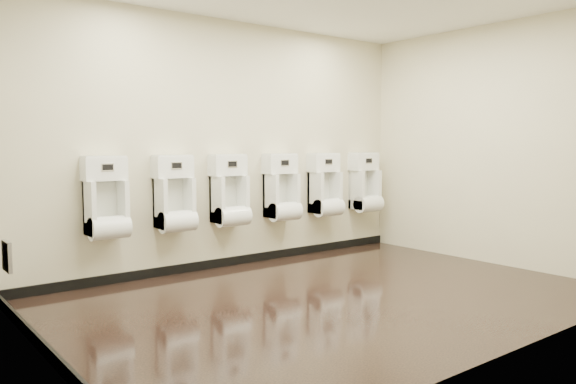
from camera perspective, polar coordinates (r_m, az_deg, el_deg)
name	(u,v)px	position (r m, az deg, el deg)	size (l,w,h in m)	color
ground	(333,297)	(5.27, 4.60, -10.61)	(5.00, 3.50, 0.00)	black
back_wall	(230,145)	(6.47, -5.88, 4.80)	(5.00, 0.02, 2.80)	beige
front_wall	(516,145)	(3.97, 22.12, 4.45)	(5.00, 0.02, 2.80)	beige
left_wall	(40,145)	(3.85, -23.92, 4.39)	(0.02, 3.50, 2.80)	beige
right_wall	(491,145)	(7.01, 19.96, 4.54)	(0.02, 3.50, 2.80)	beige
tile_overlay_left	(40,145)	(3.85, -23.85, 4.39)	(0.01, 3.50, 2.80)	silver
skirting_back	(232,261)	(6.60, -5.72, -7.00)	(5.00, 0.02, 0.10)	black
skirting_left	(49,354)	(4.09, -23.08, -14.89)	(0.02, 3.50, 0.10)	black
access_panel	(7,256)	(5.11, -26.66, -5.85)	(0.04, 0.25, 0.25)	#9E9EA3
urinal_0	(106,204)	(5.71, -17.96, -1.16)	(0.42, 0.32, 0.79)	white
urinal_1	(175,199)	(6.00, -11.43, -0.74)	(0.42, 0.32, 0.79)	white
urinal_2	(230,196)	(6.33, -5.92, -0.39)	(0.42, 0.32, 0.79)	white
urinal_3	(282,192)	(6.75, -0.61, -0.04)	(0.42, 0.32, 0.79)	white
urinal_4	(325,189)	(7.19, 3.83, 0.26)	(0.42, 0.32, 0.79)	white
urinal_5	(365,187)	(7.69, 7.88, 0.52)	(0.42, 0.32, 0.79)	white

